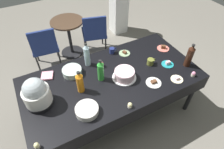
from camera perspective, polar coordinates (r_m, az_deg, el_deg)
ground at (r=2.93m, az=0.00°, el=-11.13°), size 9.00×9.00×0.00m
potluck_table at (r=2.39m, az=0.00°, el=-1.90°), size 2.20×1.10×0.75m
frosted_layer_cake at (r=2.31m, az=3.76°, el=0.02°), size 0.30×0.30×0.12m
slow_cooker at (r=2.12m, az=-21.85°, el=-5.36°), size 0.30×0.30×0.35m
glass_salad_bowl at (r=2.42m, az=-11.94°, el=0.94°), size 0.24×0.24×0.07m
ceramic_snack_bowl at (r=2.01m, az=-7.56°, el=-10.60°), size 0.24×0.24×0.07m
dessert_plate_cream at (r=2.45m, az=18.99°, el=-1.29°), size 0.15×0.15×0.04m
dessert_plate_sage at (r=2.70m, az=3.80°, el=6.48°), size 0.16×0.16×0.04m
dessert_plate_white at (r=2.33m, az=12.43°, el=-2.35°), size 0.19×0.19×0.04m
dessert_plate_coral at (r=2.88m, az=15.18°, el=7.74°), size 0.17×0.17×0.06m
dessert_plate_teal at (r=2.62m, az=16.42°, el=3.12°), size 0.16×0.16×0.05m
cupcake_mint at (r=2.05m, az=5.43°, el=-9.22°), size 0.05×0.05×0.07m
cupcake_rose at (r=2.55m, az=23.35°, el=0.14°), size 0.05×0.05×0.07m
cupcake_berry at (r=1.94m, az=-21.75°, el=-19.32°), size 0.05×0.05×0.07m
cupcake_cocoa at (r=2.48m, az=-3.04°, el=3.12°), size 0.05×0.05×0.07m
soda_bottle_lime_soda at (r=2.24m, az=-3.44°, el=1.16°), size 0.08×0.08×0.30m
soda_bottle_water at (r=2.45m, az=-7.58°, el=5.83°), size 0.08×0.08×0.33m
soda_bottle_cola at (r=2.61m, az=22.36°, el=5.17°), size 0.08×0.08×0.33m
soda_bottle_orange_juice at (r=2.14m, az=-9.65°, el=-2.34°), size 0.08×0.08×0.30m
coffee_mug_navy at (r=2.69m, az=0.03°, el=7.26°), size 0.11×0.07×0.08m
coffee_mug_olive at (r=2.55m, az=11.53°, el=3.81°), size 0.12×0.09×0.08m
paper_napkin_stack at (r=2.49m, az=-18.95°, el=-0.35°), size 0.18×0.18×0.02m
maroon_chair_left at (r=3.49m, az=-19.69°, el=8.20°), size 0.48×0.48×0.85m
maroon_chair_right at (r=3.66m, az=-5.34°, el=12.71°), size 0.54×0.54×0.85m
round_cafe_table at (r=3.73m, az=-12.96°, el=12.52°), size 0.60×0.60×0.72m
water_cooler at (r=4.34m, az=2.05°, el=19.78°), size 0.32×0.32×1.24m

